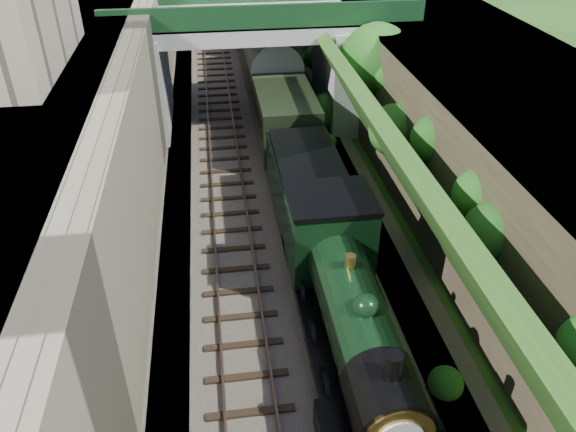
{
  "coord_description": "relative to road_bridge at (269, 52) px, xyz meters",
  "views": [
    {
      "loc": [
        -2.4,
        -6.91,
        13.41
      ],
      "look_at": [
        0.0,
        9.92,
        2.37
      ],
      "focal_mm": 35.0,
      "sensor_mm": 36.0,
      "label": 1
    }
  ],
  "objects": [
    {
      "name": "trackbed",
      "position": [
        -0.94,
        -4.0,
        -3.98
      ],
      "size": [
        10.0,
        90.0,
        0.2
      ],
      "primitive_type": "cube",
      "color": "#473F38",
      "rests_on": "ground"
    },
    {
      "name": "retaining_wall",
      "position": [
        -6.44,
        -4.0,
        -0.58
      ],
      "size": [
        1.0,
        90.0,
        7.0
      ],
      "primitive_type": "cube",
      "color": "#756B56",
      "rests_on": "ground"
    },
    {
      "name": "street_plateau_left",
      "position": [
        -9.94,
        -4.0,
        -0.58
      ],
      "size": [
        6.0,
        90.0,
        7.0
      ],
      "primitive_type": "cube",
      "color": "#262628",
      "rests_on": "ground"
    },
    {
      "name": "street_plateau_right",
      "position": [
        8.56,
        -4.0,
        -0.95
      ],
      "size": [
        8.0,
        90.0,
        6.25
      ],
      "primitive_type": "cube",
      "color": "#262628",
      "rests_on": "ground"
    },
    {
      "name": "embankment_slope",
      "position": [
        4.15,
        -5.86,
        -1.16
      ],
      "size": [
        4.44,
        90.0,
        6.36
      ],
      "color": "#1E4714",
      "rests_on": "ground"
    },
    {
      "name": "track_left",
      "position": [
        -2.94,
        -4.0,
        -3.83
      ],
      "size": [
        2.5,
        90.0,
        0.2
      ],
      "color": "black",
      "rests_on": "trackbed"
    },
    {
      "name": "track_right",
      "position": [
        0.26,
        -4.0,
        -3.83
      ],
      "size": [
        2.5,
        90.0,
        0.2
      ],
      "color": "black",
      "rests_on": "trackbed"
    },
    {
      "name": "road_bridge",
      "position": [
        0.0,
        0.0,
        0.0
      ],
      "size": [
        16.0,
        6.4,
        7.25
      ],
      "color": "gray",
      "rests_on": "ground"
    },
    {
      "name": "tree",
      "position": [
        4.97,
        -4.2,
        0.57
      ],
      "size": [
        3.6,
        3.8,
        6.6
      ],
      "color": "black",
      "rests_on": "ground"
    },
    {
      "name": "locomotive",
      "position": [
        0.26,
        -18.59,
        -2.18
      ],
      "size": [
        3.1,
        10.22,
        3.83
      ],
      "color": "black",
      "rests_on": "trackbed"
    },
    {
      "name": "tender",
      "position": [
        0.26,
        -11.23,
        -2.46
      ],
      "size": [
        2.7,
        6.0,
        3.05
      ],
      "color": "black",
      "rests_on": "trackbed"
    },
    {
      "name": "coach_front",
      "position": [
        0.26,
        1.37,
        -2.03
      ],
      "size": [
        2.9,
        18.0,
        3.7
      ],
      "color": "black",
      "rests_on": "trackbed"
    },
    {
      "name": "coach_middle",
      "position": [
        0.26,
        20.17,
        -2.03
      ],
      "size": [
        2.9,
        18.0,
        3.7
      ],
      "color": "black",
      "rests_on": "trackbed"
    }
  ]
}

